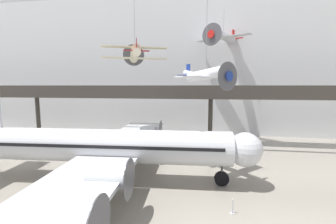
{
  "coord_description": "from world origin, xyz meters",
  "views": [
    {
      "loc": [
        -1.32,
        -10.41,
        8.93
      ],
      "look_at": [
        -4.86,
        12.77,
        6.17
      ],
      "focal_mm": 24.0,
      "sensor_mm": 36.0,
      "label": 1
    }
  ],
  "objects_px": {
    "suspended_plane_silver_racer": "(223,36)",
    "stanchion_barrier": "(232,209)",
    "airliner_silver_main": "(103,146)",
    "suspended_plane_white_twin": "(206,75)",
    "suspended_plane_cream_biplane": "(135,54)"
  },
  "relations": [
    {
      "from": "suspended_plane_silver_racer",
      "to": "stanchion_barrier",
      "type": "relative_size",
      "value": 7.87
    },
    {
      "from": "suspended_plane_cream_biplane",
      "to": "stanchion_barrier",
      "type": "height_order",
      "value": "suspended_plane_cream_biplane"
    },
    {
      "from": "suspended_plane_cream_biplane",
      "to": "suspended_plane_silver_racer",
      "type": "height_order",
      "value": "suspended_plane_silver_racer"
    },
    {
      "from": "airliner_silver_main",
      "to": "suspended_plane_white_twin",
      "type": "relative_size",
      "value": 2.74
    },
    {
      "from": "suspended_plane_white_twin",
      "to": "suspended_plane_silver_racer",
      "type": "xyz_separation_m",
      "value": [
        2.85,
        15.92,
        6.81
      ]
    },
    {
      "from": "suspended_plane_white_twin",
      "to": "suspended_plane_cream_biplane",
      "type": "xyz_separation_m",
      "value": [
        -8.85,
        6.34,
        2.97
      ]
    },
    {
      "from": "airliner_silver_main",
      "to": "suspended_plane_white_twin",
      "type": "distance_m",
      "value": 11.74
    },
    {
      "from": "suspended_plane_silver_racer",
      "to": "stanchion_barrier",
      "type": "distance_m",
      "value": 27.79
    },
    {
      "from": "suspended_plane_white_twin",
      "to": "suspended_plane_silver_racer",
      "type": "height_order",
      "value": "suspended_plane_silver_racer"
    },
    {
      "from": "suspended_plane_white_twin",
      "to": "stanchion_barrier",
      "type": "xyz_separation_m",
      "value": [
        1.93,
        -6.46,
        -9.64
      ]
    },
    {
      "from": "suspended_plane_white_twin",
      "to": "suspended_plane_silver_racer",
      "type": "relative_size",
      "value": 1.42
    },
    {
      "from": "suspended_plane_white_twin",
      "to": "suspended_plane_cream_biplane",
      "type": "distance_m",
      "value": 11.29
    },
    {
      "from": "airliner_silver_main",
      "to": "suspended_plane_white_twin",
      "type": "height_order",
      "value": "suspended_plane_white_twin"
    },
    {
      "from": "suspended_plane_silver_racer",
      "to": "suspended_plane_cream_biplane",
      "type": "bearing_deg",
      "value": -16.51
    },
    {
      "from": "airliner_silver_main",
      "to": "stanchion_barrier",
      "type": "height_order",
      "value": "airliner_silver_main"
    }
  ]
}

